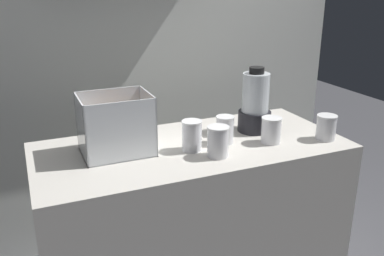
{
  "coord_description": "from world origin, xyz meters",
  "views": [
    {
      "loc": [
        -0.69,
        -1.62,
        1.6
      ],
      "look_at": [
        0.0,
        0.0,
        0.98
      ],
      "focal_mm": 39.09,
      "sensor_mm": 36.0,
      "label": 1
    }
  ],
  "objects_px": {
    "carrot_display_bin": "(116,134)",
    "juice_cup_beet_middle": "(225,131)",
    "juice_cup_beet_right": "(271,131)",
    "blender_pitcher": "(255,105)",
    "juice_cup_carrot_left": "(218,143)",
    "juice_cup_orange_far_left": "(192,137)",
    "juice_cup_orange_far_right": "(326,129)"
  },
  "relations": [
    {
      "from": "carrot_display_bin",
      "to": "juice_cup_beet_middle",
      "type": "height_order",
      "value": "carrot_display_bin"
    },
    {
      "from": "carrot_display_bin",
      "to": "juice_cup_beet_right",
      "type": "distance_m",
      "value": 0.69
    },
    {
      "from": "blender_pitcher",
      "to": "juice_cup_carrot_left",
      "type": "xyz_separation_m",
      "value": [
        -0.31,
        -0.22,
        -0.07
      ]
    },
    {
      "from": "juice_cup_carrot_left",
      "to": "juice_cup_beet_middle",
      "type": "height_order",
      "value": "juice_cup_carrot_left"
    },
    {
      "from": "juice_cup_beet_middle",
      "to": "juice_cup_beet_right",
      "type": "relative_size",
      "value": 1.06
    },
    {
      "from": "juice_cup_carrot_left",
      "to": "juice_cup_beet_middle",
      "type": "bearing_deg",
      "value": 52.09
    },
    {
      "from": "blender_pitcher",
      "to": "juice_cup_orange_far_left",
      "type": "height_order",
      "value": "blender_pitcher"
    },
    {
      "from": "juice_cup_orange_far_left",
      "to": "juice_cup_orange_far_right",
      "type": "height_order",
      "value": "juice_cup_orange_far_left"
    },
    {
      "from": "juice_cup_beet_right",
      "to": "juice_cup_orange_far_right",
      "type": "distance_m",
      "value": 0.27
    },
    {
      "from": "juice_cup_orange_far_right",
      "to": "blender_pitcher",
      "type": "bearing_deg",
      "value": 136.6
    },
    {
      "from": "juice_cup_orange_far_left",
      "to": "juice_cup_carrot_left",
      "type": "bearing_deg",
      "value": -54.45
    },
    {
      "from": "juice_cup_beet_middle",
      "to": "juice_cup_orange_far_left",
      "type": "bearing_deg",
      "value": -172.89
    },
    {
      "from": "juice_cup_orange_far_right",
      "to": "juice_cup_orange_far_left",
      "type": "bearing_deg",
      "value": 169.08
    },
    {
      "from": "carrot_display_bin",
      "to": "juice_cup_carrot_left",
      "type": "bearing_deg",
      "value": -28.78
    },
    {
      "from": "juice_cup_orange_far_left",
      "to": "juice_cup_beet_middle",
      "type": "distance_m",
      "value": 0.17
    },
    {
      "from": "carrot_display_bin",
      "to": "blender_pitcher",
      "type": "bearing_deg",
      "value": 0.52
    },
    {
      "from": "blender_pitcher",
      "to": "juice_cup_beet_right",
      "type": "distance_m",
      "value": 0.19
    },
    {
      "from": "juice_cup_orange_far_right",
      "to": "juice_cup_carrot_left",
      "type": "bearing_deg",
      "value": 178.25
    },
    {
      "from": "juice_cup_beet_middle",
      "to": "juice_cup_beet_right",
      "type": "distance_m",
      "value": 0.21
    },
    {
      "from": "carrot_display_bin",
      "to": "juice_cup_carrot_left",
      "type": "xyz_separation_m",
      "value": [
        0.38,
        -0.21,
        -0.02
      ]
    },
    {
      "from": "blender_pitcher",
      "to": "juice_cup_beet_right",
      "type": "height_order",
      "value": "blender_pitcher"
    },
    {
      "from": "blender_pitcher",
      "to": "juice_cup_beet_middle",
      "type": "xyz_separation_m",
      "value": [
        -0.21,
        -0.09,
        -0.08
      ]
    },
    {
      "from": "juice_cup_orange_far_left",
      "to": "juice_cup_beet_right",
      "type": "height_order",
      "value": "juice_cup_orange_far_left"
    },
    {
      "from": "blender_pitcher",
      "to": "juice_cup_beet_right",
      "type": "xyz_separation_m",
      "value": [
        -0.01,
        -0.17,
        -0.08
      ]
    },
    {
      "from": "juice_cup_orange_far_left",
      "to": "juice_cup_carrot_left",
      "type": "relative_size",
      "value": 1.02
    },
    {
      "from": "carrot_display_bin",
      "to": "juice_cup_orange_far_left",
      "type": "bearing_deg",
      "value": -18.97
    },
    {
      "from": "juice_cup_beet_middle",
      "to": "juice_cup_orange_far_right",
      "type": "xyz_separation_m",
      "value": [
        0.45,
        -0.14,
        -0.0
      ]
    },
    {
      "from": "juice_cup_orange_far_right",
      "to": "carrot_display_bin",
      "type": "bearing_deg",
      "value": 166.36
    },
    {
      "from": "juice_cup_carrot_left",
      "to": "juice_cup_beet_right",
      "type": "distance_m",
      "value": 0.3
    },
    {
      "from": "juice_cup_carrot_left",
      "to": "juice_cup_orange_far_right",
      "type": "bearing_deg",
      "value": -1.75
    },
    {
      "from": "juice_cup_beet_middle",
      "to": "juice_cup_beet_right",
      "type": "xyz_separation_m",
      "value": [
        0.2,
        -0.08,
        0.0
      ]
    },
    {
      "from": "carrot_display_bin",
      "to": "juice_cup_beet_middle",
      "type": "relative_size",
      "value": 2.31
    }
  ]
}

